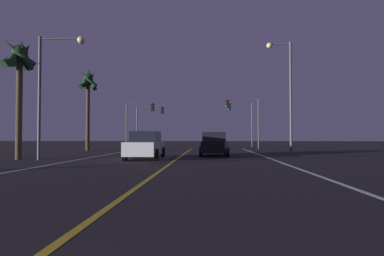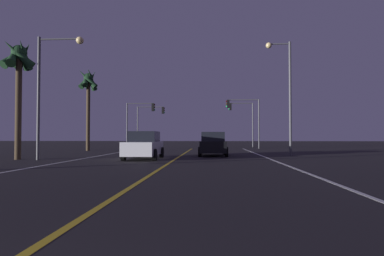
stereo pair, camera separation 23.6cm
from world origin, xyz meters
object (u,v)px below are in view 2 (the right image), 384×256
(car_ahead_far, at_px, (213,144))
(palm_tree_left_mid, at_px, (19,64))
(traffic_light_far_left, at_px, (151,117))
(traffic_light_far_right, at_px, (241,114))
(street_lamp_right_far, at_px, (285,84))
(traffic_light_near_left, at_px, (141,114))
(street_lamp_left_mid, at_px, (50,80))
(car_oncoming, at_px, (144,146))
(palm_tree_left_far, at_px, (88,86))
(traffic_light_near_right, at_px, (243,112))

(car_ahead_far, bearing_deg, palm_tree_left_mid, 111.40)
(car_ahead_far, relative_size, traffic_light_far_left, 0.80)
(palm_tree_left_mid, bearing_deg, traffic_light_far_right, 57.23)
(traffic_light_far_left, distance_m, street_lamp_right_far, 23.10)
(traffic_light_near_left, xyz_separation_m, street_lamp_right_far, (13.66, -13.21, 1.32))
(traffic_light_far_right, height_order, palm_tree_left_mid, palm_tree_left_mid)
(traffic_light_far_left, relative_size, street_lamp_right_far, 0.64)
(traffic_light_near_left, height_order, street_lamp_left_mid, street_lamp_left_mid)
(palm_tree_left_mid, bearing_deg, traffic_light_far_left, 81.66)
(car_oncoming, xyz_separation_m, street_lamp_left_mid, (-5.37, -1.21, 3.91))
(street_lamp_right_far, height_order, palm_tree_left_far, street_lamp_right_far)
(traffic_light_far_right, bearing_deg, traffic_light_near_left, 24.28)
(street_lamp_left_mid, bearing_deg, palm_tree_left_far, 101.18)
(palm_tree_left_mid, bearing_deg, palm_tree_left_far, 91.68)
(car_oncoming, distance_m, palm_tree_left_mid, 9.00)
(traffic_light_near_right, xyz_separation_m, palm_tree_left_mid, (-15.26, -18.69, 1.56))
(traffic_light_near_left, bearing_deg, street_lamp_right_far, -44.03)
(car_ahead_far, bearing_deg, traffic_light_near_left, 30.60)
(traffic_light_far_right, xyz_separation_m, street_lamp_left_mid, (-13.49, -24.43, 0.44))
(traffic_light_far_right, bearing_deg, palm_tree_left_mid, 57.23)
(street_lamp_left_mid, bearing_deg, traffic_light_far_left, 86.57)
(car_ahead_far, distance_m, traffic_light_near_right, 14.93)
(traffic_light_near_right, xyz_separation_m, palm_tree_left_far, (-15.61, -6.60, 2.12))
(traffic_light_far_left, distance_m, palm_tree_left_far, 12.92)
(traffic_light_far_right, bearing_deg, car_ahead_far, 78.87)
(traffic_light_far_right, bearing_deg, car_oncoming, 70.73)
(traffic_light_near_right, xyz_separation_m, traffic_light_far_right, (0.31, 5.50, 0.08))
(traffic_light_far_left, bearing_deg, car_oncoming, -80.45)
(palm_tree_left_far, bearing_deg, car_oncoming, -54.92)
(car_oncoming, bearing_deg, palm_tree_left_mid, -82.55)
(car_oncoming, height_order, traffic_light_far_right, traffic_light_far_right)
(traffic_light_far_right, xyz_separation_m, street_lamp_right_far, (1.47, -18.71, 0.98))
(traffic_light_near_right, height_order, street_lamp_right_far, street_lamp_right_far)
(street_lamp_right_far, distance_m, palm_tree_left_far, 18.64)
(palm_tree_left_mid, distance_m, palm_tree_left_far, 12.11)
(car_ahead_far, distance_m, street_lamp_right_far, 7.00)
(traffic_light_far_right, relative_size, street_lamp_left_mid, 0.80)
(traffic_light_near_left, distance_m, palm_tree_left_far, 7.95)
(traffic_light_far_right, bearing_deg, street_lamp_right_far, 94.49)
(street_lamp_right_far, bearing_deg, traffic_light_far_right, -85.51)
(traffic_light_near_right, relative_size, palm_tree_left_far, 0.70)
(car_ahead_far, xyz_separation_m, traffic_light_near_left, (-8.34, 14.10, 3.13))
(traffic_light_near_left, distance_m, traffic_light_far_right, 13.38)
(street_lamp_right_far, distance_m, palm_tree_left_mid, 17.91)
(street_lamp_left_mid, height_order, palm_tree_left_far, palm_tree_left_far)
(car_ahead_far, relative_size, traffic_light_near_right, 0.76)
(traffic_light_near_left, relative_size, palm_tree_left_far, 0.66)
(traffic_light_near_left, relative_size, street_lamp_right_far, 0.63)
(palm_tree_left_far, bearing_deg, traffic_light_far_left, 72.13)
(car_oncoming, bearing_deg, traffic_light_far_right, 160.73)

